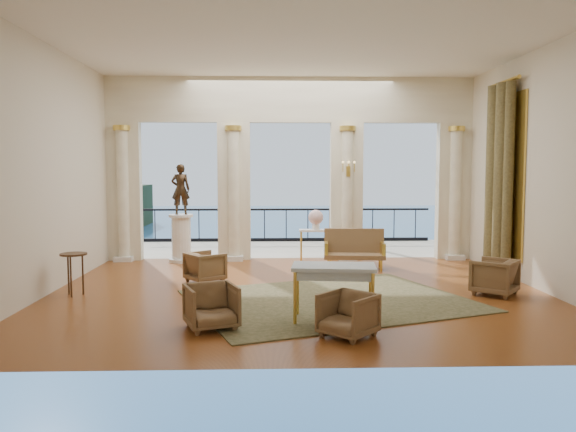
{
  "coord_description": "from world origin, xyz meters",
  "views": [
    {
      "loc": [
        -0.52,
        -10.14,
        2.23
      ],
      "look_at": [
        -0.17,
        0.6,
        1.35
      ],
      "focal_mm": 35.0,
      "sensor_mm": 36.0,
      "label": 1
    }
  ],
  "objects_px": {
    "game_table": "(334,271)",
    "armchair_c": "(494,275)",
    "armchair_b": "(348,313)",
    "console_table": "(316,235)",
    "armchair_a": "(211,304)",
    "armchair_d": "(205,265)",
    "settee": "(354,249)",
    "side_table": "(74,259)",
    "pedestal": "(181,239)",
    "statue": "(181,189)"
  },
  "relations": [
    {
      "from": "armchair_a",
      "to": "pedestal",
      "type": "relative_size",
      "value": 0.6
    },
    {
      "from": "game_table",
      "to": "console_table",
      "type": "relative_size",
      "value": 1.56
    },
    {
      "from": "pedestal",
      "to": "side_table",
      "type": "distance_m",
      "value": 3.9
    },
    {
      "from": "armchair_c",
      "to": "console_table",
      "type": "height_order",
      "value": "console_table"
    },
    {
      "from": "settee",
      "to": "statue",
      "type": "bearing_deg",
      "value": 170.78
    },
    {
      "from": "armchair_a",
      "to": "side_table",
      "type": "relative_size",
      "value": 0.92
    },
    {
      "from": "armchair_d",
      "to": "statue",
      "type": "xyz_separation_m",
      "value": [
        -0.87,
        2.53,
        1.44
      ]
    },
    {
      "from": "armchair_a",
      "to": "armchair_d",
      "type": "distance_m",
      "value": 3.36
    },
    {
      "from": "armchair_b",
      "to": "armchair_d",
      "type": "xyz_separation_m",
      "value": [
        -2.33,
        3.77,
        0.01
      ]
    },
    {
      "from": "armchair_a",
      "to": "armchair_c",
      "type": "relative_size",
      "value": 0.97
    },
    {
      "from": "settee",
      "to": "pedestal",
      "type": "height_order",
      "value": "pedestal"
    },
    {
      "from": "settee",
      "to": "pedestal",
      "type": "bearing_deg",
      "value": 170.78
    },
    {
      "from": "armchair_c",
      "to": "pedestal",
      "type": "bearing_deg",
      "value": -81.93
    },
    {
      "from": "armchair_c",
      "to": "game_table",
      "type": "height_order",
      "value": "game_table"
    },
    {
      "from": "armchair_b",
      "to": "console_table",
      "type": "distance_m",
      "value": 6.36
    },
    {
      "from": "armchair_a",
      "to": "game_table",
      "type": "distance_m",
      "value": 1.84
    },
    {
      "from": "console_table",
      "to": "game_table",
      "type": "bearing_deg",
      "value": -90.44
    },
    {
      "from": "armchair_b",
      "to": "armchair_c",
      "type": "relative_size",
      "value": 0.91
    },
    {
      "from": "armchair_c",
      "to": "settee",
      "type": "xyz_separation_m",
      "value": [
        -2.11,
        2.75,
        0.09
      ]
    },
    {
      "from": "armchair_a",
      "to": "console_table",
      "type": "xyz_separation_m",
      "value": [
        1.96,
        5.91,
        0.29
      ]
    },
    {
      "from": "console_table",
      "to": "side_table",
      "type": "distance_m",
      "value": 5.93
    },
    {
      "from": "console_table",
      "to": "armchair_b",
      "type": "bearing_deg",
      "value": -89.29
    },
    {
      "from": "armchair_d",
      "to": "pedestal",
      "type": "relative_size",
      "value": 0.58
    },
    {
      "from": "armchair_b",
      "to": "side_table",
      "type": "height_order",
      "value": "side_table"
    },
    {
      "from": "armchair_a",
      "to": "armchair_d",
      "type": "height_order",
      "value": "armchair_a"
    },
    {
      "from": "game_table",
      "to": "armchair_a",
      "type": "bearing_deg",
      "value": -162.05
    },
    {
      "from": "armchair_b",
      "to": "armchair_a",
      "type": "bearing_deg",
      "value": -150.17
    },
    {
      "from": "armchair_c",
      "to": "side_table",
      "type": "height_order",
      "value": "side_table"
    },
    {
      "from": "console_table",
      "to": "armchair_d",
      "type": "bearing_deg",
      "value": -131.7
    },
    {
      "from": "armchair_a",
      "to": "armchair_b",
      "type": "relative_size",
      "value": 1.06
    },
    {
      "from": "statue",
      "to": "side_table",
      "type": "bearing_deg",
      "value": 67.75
    },
    {
      "from": "armchair_a",
      "to": "settee",
      "type": "bearing_deg",
      "value": 39.71
    },
    {
      "from": "statue",
      "to": "side_table",
      "type": "height_order",
      "value": "statue"
    },
    {
      "from": "armchair_a",
      "to": "settee",
      "type": "distance_m",
      "value": 5.49
    },
    {
      "from": "pedestal",
      "to": "console_table",
      "type": "bearing_deg",
      "value": 0.87
    },
    {
      "from": "settee",
      "to": "game_table",
      "type": "relative_size",
      "value": 1.1
    },
    {
      "from": "pedestal",
      "to": "statue",
      "type": "bearing_deg",
      "value": 90.0
    },
    {
      "from": "statue",
      "to": "side_table",
      "type": "relative_size",
      "value": 1.61
    },
    {
      "from": "armchair_d",
      "to": "console_table",
      "type": "distance_m",
      "value": 3.55
    },
    {
      "from": "armchair_d",
      "to": "settee",
      "type": "distance_m",
      "value": 3.5
    },
    {
      "from": "settee",
      "to": "side_table",
      "type": "xyz_separation_m",
      "value": [
        -5.39,
        -2.57,
        0.21
      ]
    },
    {
      "from": "armchair_b",
      "to": "armchair_c",
      "type": "bearing_deg",
      "value": 82.64
    },
    {
      "from": "armchair_c",
      "to": "statue",
      "type": "height_order",
      "value": "statue"
    },
    {
      "from": "game_table",
      "to": "armchair_c",
      "type": "bearing_deg",
      "value": 34.7
    },
    {
      "from": "armchair_c",
      "to": "game_table",
      "type": "relative_size",
      "value": 0.56
    },
    {
      "from": "armchair_b",
      "to": "console_table",
      "type": "relative_size",
      "value": 0.8
    },
    {
      "from": "armchair_a",
      "to": "settee",
      "type": "height_order",
      "value": "settee"
    },
    {
      "from": "armchair_a",
      "to": "armchair_b",
      "type": "xyz_separation_m",
      "value": [
        1.86,
        -0.44,
        -0.02
      ]
    },
    {
      "from": "armchair_d",
      "to": "console_table",
      "type": "height_order",
      "value": "console_table"
    },
    {
      "from": "game_table",
      "to": "console_table",
      "type": "bearing_deg",
      "value": 94.57
    }
  ]
}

